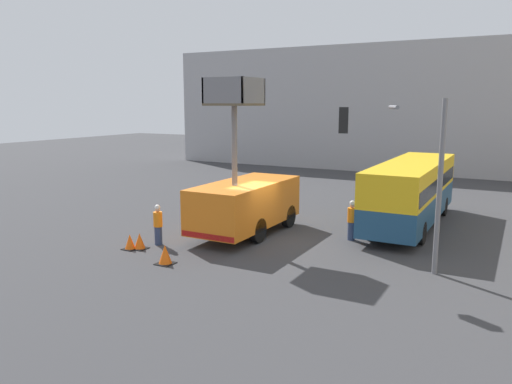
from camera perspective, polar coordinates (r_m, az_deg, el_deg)
name	(u,v)px	position (r m, az deg, el deg)	size (l,w,h in m)	color
ground_plane	(265,241)	(21.90, 1.04, -5.59)	(120.00, 120.00, 0.00)	#38383A
building_backdrop_far	(410,108)	(48.78, 17.19, 9.14)	(44.00, 10.00, 11.00)	#9E9EA3
utility_truck	(245,201)	(22.62, -1.23, -1.00)	(2.59, 6.28, 6.97)	orange
city_bus	(412,189)	(25.34, 17.37, 0.35)	(2.51, 10.28, 3.14)	navy
traffic_light_pole	(405,156)	(17.90, 16.66, 3.91)	(3.46, 3.20, 6.09)	slate
road_worker_near_truck	(158,225)	(21.50, -11.13, -3.71)	(0.38, 0.38, 1.74)	navy
road_worker_directing	(352,220)	(22.22, 10.88, -3.21)	(0.38, 0.38, 1.77)	navy
traffic_cone_near_truck	(140,241)	(21.18, -13.15, -5.53)	(0.58, 0.58, 0.67)	black
traffic_cone_mid_road	(165,255)	(19.04, -10.34, -7.10)	(0.64, 0.64, 0.73)	black
traffic_cone_far_side	(130,242)	(21.23, -14.21, -5.59)	(0.55, 0.55, 0.63)	black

